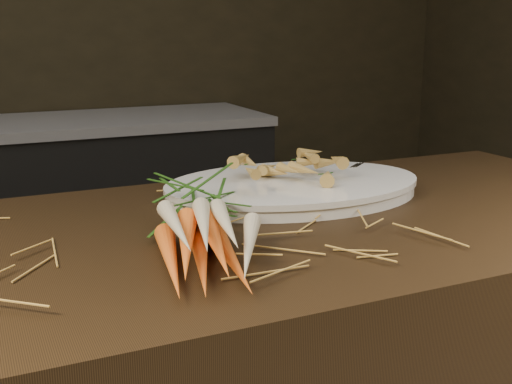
% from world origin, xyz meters
% --- Properties ---
extents(back_counter, '(1.82, 0.62, 0.84)m').
position_xyz_m(back_counter, '(0.30, 2.18, 0.42)').
color(back_counter, black).
rests_on(back_counter, ground).
extents(straw_bedding, '(1.40, 0.60, 0.02)m').
position_xyz_m(straw_bedding, '(0.00, 0.30, 0.91)').
color(straw_bedding, olive).
rests_on(straw_bedding, main_counter).
extents(root_veg_bunch, '(0.25, 0.48, 0.09)m').
position_xyz_m(root_veg_bunch, '(0.26, 0.25, 0.94)').
color(root_veg_bunch, orange).
rests_on(root_veg_bunch, main_counter).
extents(serving_platter, '(0.53, 0.37, 0.03)m').
position_xyz_m(serving_platter, '(0.52, 0.43, 0.91)').
color(serving_platter, white).
rests_on(serving_platter, main_counter).
extents(roasted_veg_heap, '(0.26, 0.20, 0.06)m').
position_xyz_m(roasted_veg_heap, '(0.52, 0.43, 0.96)').
color(roasted_veg_heap, '#B1903C').
rests_on(roasted_veg_heap, serving_platter).
extents(serving_fork, '(0.16, 0.13, 0.00)m').
position_xyz_m(serving_fork, '(0.70, 0.40, 0.93)').
color(serving_fork, silver).
rests_on(serving_fork, serving_platter).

